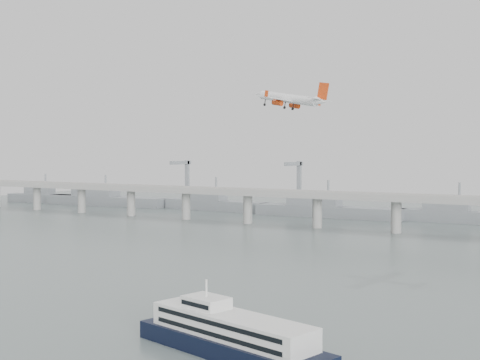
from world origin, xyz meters
The scene contains 5 objects.
ground centered at (0.00, 0.00, 0.00)m, with size 900.00×900.00×0.00m, color slate.
bridge centered at (-1.15, 200.00, 17.65)m, with size 800.00×22.00×23.90m.
distant_fleet centered at (-155.36, 265.08, 6.22)m, with size 453.00×60.90×40.00m.
ferry centered at (54.52, -40.97, 4.49)m, with size 86.55×30.79×16.56m.
airliner centered at (4.68, 90.73, 70.87)m, with size 41.41×38.07×11.22m.
Camera 1 is at (131.41, -166.68, 47.20)m, focal length 48.00 mm.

